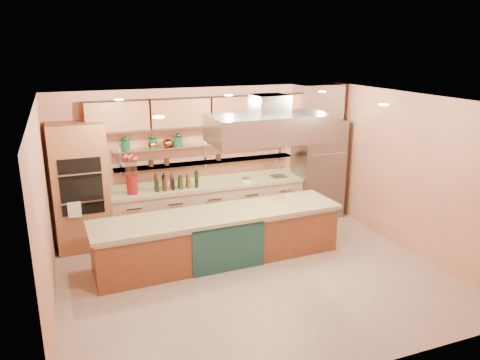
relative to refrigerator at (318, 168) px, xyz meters
name	(u,v)px	position (x,y,z in m)	size (l,w,h in m)	color
floor	(255,277)	(-2.35, -2.14, -1.06)	(6.00, 5.00, 0.02)	gray
ceiling	(257,101)	(-2.35, -2.14, 1.75)	(6.00, 5.00, 0.02)	black
wall_back	(207,158)	(-2.35, 0.36, 0.35)	(6.00, 0.04, 2.80)	tan
wall_front	(350,262)	(-2.35, -4.64, 0.35)	(6.00, 0.04, 2.80)	tan
wall_left	(44,219)	(-5.35, -2.14, 0.35)	(0.04, 5.00, 2.80)	tan
wall_right	(414,175)	(0.65, -2.14, 0.35)	(0.04, 5.00, 2.80)	tan
oven_stack	(81,187)	(-4.80, 0.04, 0.10)	(0.95, 0.64, 2.30)	#965A36
refrigerator	(318,168)	(0.00, 0.00, 0.00)	(0.95, 0.72, 2.10)	slate
back_counter	(210,207)	(-2.40, 0.06, -0.58)	(3.84, 0.64, 0.93)	#A57F63
wall_shelf_lower	(207,162)	(-2.40, 0.23, 0.30)	(3.60, 0.26, 0.03)	#A8ABAF
wall_shelf_upper	(206,145)	(-2.40, 0.23, 0.65)	(3.60, 0.26, 0.03)	#A8ABAF
upper_cabinets	(209,112)	(-2.35, 0.18, 1.30)	(4.60, 0.36, 0.55)	#965A36
range_hood	(269,128)	(-1.79, -1.36, 1.20)	(2.00, 1.00, 0.45)	#A8ABAF
ceiling_downlights	(252,102)	(-2.35, -1.94, 1.72)	(4.00, 2.80, 0.02)	#FFE5A5
island	(219,237)	(-2.69, -1.36, -0.62)	(4.16, 0.91, 0.87)	brown
flower_vase	(132,185)	(-3.91, 0.01, 0.06)	(0.20, 0.20, 0.35)	maroon
oil_bottle_cluster	(176,182)	(-3.08, 0.01, 0.02)	(0.88, 0.25, 0.28)	black
kitchen_scale	(246,179)	(-1.64, 0.01, -0.07)	(0.17, 0.13, 0.10)	silver
bar_faucet	(281,171)	(-0.82, 0.11, -0.02)	(0.03, 0.03, 0.21)	white
copper_kettle	(168,143)	(-3.16, 0.23, 0.74)	(0.20, 0.20, 0.16)	#B94F2A
green_canister	(177,142)	(-2.98, 0.23, 0.75)	(0.14, 0.14, 0.17)	#0E4520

